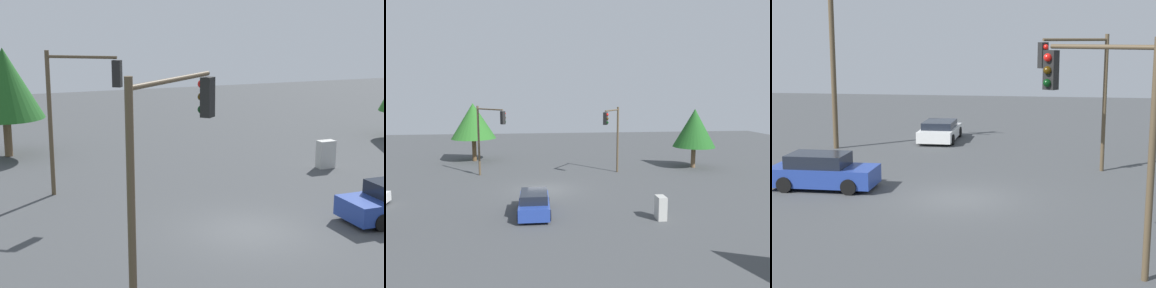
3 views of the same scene
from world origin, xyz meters
TOP-DOWN VIEW (x-y plane):
  - ground_plane at (0.00, 0.00)m, footprint 80.00×80.00m
  - traffic_signal_main at (-4.67, 6.16)m, footprint 2.76×1.92m
  - traffic_signal_cross at (-4.55, -4.63)m, footprint 3.06×2.71m
  - electrical_cabinet at (7.43, 6.51)m, footprint 0.84×0.51m
  - tree_far at (-6.94, 14.67)m, footprint 4.02×4.02m

SIDE VIEW (x-z plane):
  - ground_plane at x=0.00m, z-range 0.00..0.00m
  - electrical_cabinet at x=7.43m, z-range 0.00..1.37m
  - tree_far at x=-6.94m, z-range 1.01..6.74m
  - traffic_signal_main at x=-4.67m, z-range 1.08..7.08m
  - traffic_signal_cross at x=-4.55m, z-range 1.14..7.29m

